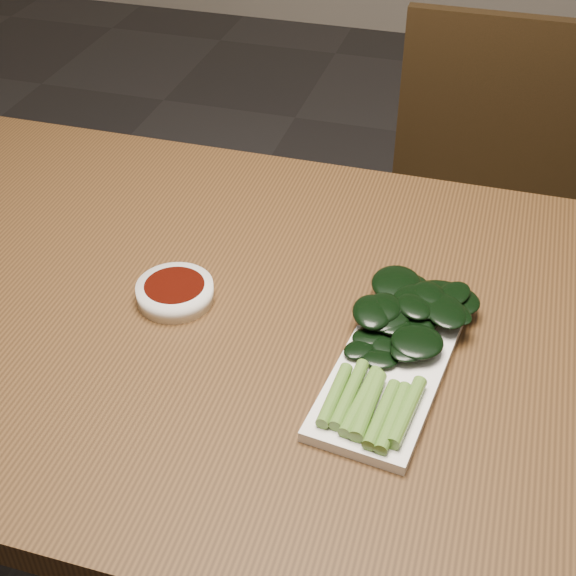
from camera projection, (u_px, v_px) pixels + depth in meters
The scene contains 5 objects.
table at pixel (287, 357), 1.08m from camera, with size 1.40×0.80×0.75m.
chair_far at pixel (490, 232), 1.65m from camera, with size 0.46×0.46×0.89m.
sauce_bowl at pixel (175, 292), 1.05m from camera, with size 0.10×0.10×0.03m.
serving_plate at pixel (394, 362), 0.96m from camera, with size 0.16×0.32×0.01m.
gai_lan at pixel (402, 328), 0.98m from camera, with size 0.16×0.32×0.03m.
Camera 1 is at (0.22, -0.75, 1.42)m, focal length 50.00 mm.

